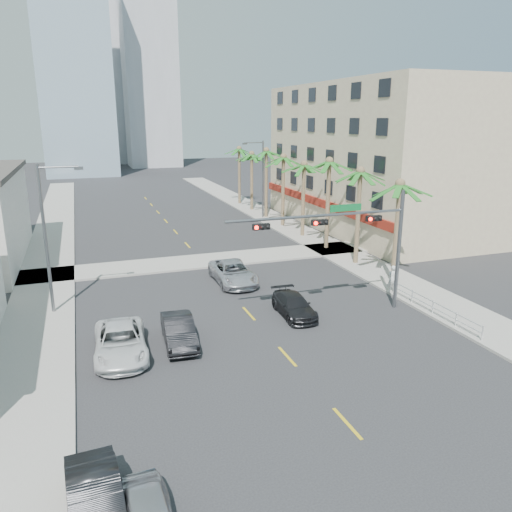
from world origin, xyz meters
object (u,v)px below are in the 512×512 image
(car_parked_far, at_px, (121,342))
(car_lane_center, at_px, (233,273))
(car_lane_right, at_px, (294,305))
(car_lane_left, at_px, (179,331))
(pedestrian, at_px, (392,278))
(traffic_signal_mast, at_px, (354,233))
(car_parked_mid, at_px, (96,503))

(car_parked_far, bearing_deg, car_lane_center, 49.70)
(car_lane_center, height_order, car_lane_right, car_lane_center)
(car_lane_left, distance_m, pedestrian, 15.40)
(traffic_signal_mast, bearing_deg, pedestrian, 27.09)
(car_parked_far, height_order, pedestrian, pedestrian)
(traffic_signal_mast, distance_m, car_lane_center, 10.36)
(car_parked_mid, bearing_deg, car_parked_far, 77.84)
(car_parked_far, bearing_deg, car_lane_right, 14.21)
(traffic_signal_mast, relative_size, pedestrian, 6.12)
(car_lane_right, relative_size, pedestrian, 2.39)
(car_lane_center, bearing_deg, car_parked_far, -132.74)
(car_parked_mid, height_order, car_lane_right, car_parked_mid)
(car_parked_mid, xyz_separation_m, car_lane_right, (11.88, 12.82, -0.09))
(pedestrian, bearing_deg, car_lane_right, 7.98)
(car_parked_mid, distance_m, car_lane_right, 17.48)
(car_parked_mid, relative_size, car_lane_center, 0.78)
(car_lane_right, bearing_deg, pedestrian, 12.40)
(traffic_signal_mast, distance_m, car_parked_far, 14.30)
(traffic_signal_mast, xyz_separation_m, car_lane_left, (-10.59, -0.70, -4.33))
(car_parked_mid, relative_size, car_lane_left, 0.98)
(car_lane_left, bearing_deg, traffic_signal_mast, 7.37)
(car_lane_right, xyz_separation_m, pedestrian, (7.82, 1.40, 0.43))
(car_parked_far, bearing_deg, car_parked_mid, -95.41)
(car_lane_right, bearing_deg, car_lane_center, 105.42)
(car_lane_left, xyz_separation_m, car_lane_center, (5.62, 8.71, 0.05))
(car_parked_mid, xyz_separation_m, car_lane_center, (10.22, 19.92, 0.06))
(car_lane_center, distance_m, pedestrian, 11.07)
(traffic_signal_mast, height_order, car_lane_right, traffic_signal_mast)
(car_parked_mid, xyz_separation_m, pedestrian, (19.70, 14.21, 0.34))
(car_parked_far, xyz_separation_m, car_lane_center, (8.62, 9.14, 0.02))
(traffic_signal_mast, bearing_deg, car_lane_right, 164.57)
(traffic_signal_mast, bearing_deg, car_lane_left, -176.23)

